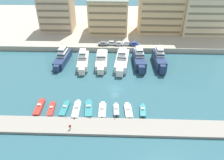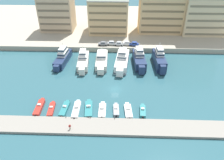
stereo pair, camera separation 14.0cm
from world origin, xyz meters
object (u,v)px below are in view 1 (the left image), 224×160
Objects in this scene: yacht_navy_center at (139,59)px; car_blue_center at (134,44)px; motorboat_white_center_right at (102,110)px; car_silver_left at (111,43)px; motorboat_teal_far_right at (143,111)px; yacht_navy_center_right at (159,59)px; pedestrian_near_edge at (70,126)px; motorboat_teal_center at (89,109)px; car_silver_mid_left at (119,43)px; yacht_navy_far_left at (63,58)px; motorboat_white_center_left at (77,110)px; motorboat_white_right at (128,111)px; yacht_white_center_left at (122,60)px; motorboat_teal_mid_left at (65,109)px; car_grey_far_left at (103,43)px; yacht_ivory_left at (83,60)px; car_white_center_left at (127,43)px; motorboat_red_far_left at (39,107)px; yacht_ivory_mid_left at (102,60)px; motorboat_red_left at (51,109)px; motorboat_grey_mid_right at (116,110)px.

car_blue_center is at bearing 95.96° from yacht_navy_center.
car_silver_left is at bearing 88.64° from motorboat_white_center_right.
motorboat_teal_far_right is 43.98m from car_silver_left.
pedestrian_near_edge is (-28.39, -36.72, -0.98)m from yacht_navy_center_right.
car_silver_mid_left is (8.47, 41.71, 2.70)m from motorboat_teal_center.
yacht_navy_far_left is at bearing -157.24° from car_blue_center.
car_silver_left is at bearing 177.15° from car_blue_center.
yacht_navy_center is 35.39m from motorboat_white_center_left.
motorboat_white_right is (25.84, -29.65, -1.72)m from yacht_navy_far_left.
motorboat_teal_mid_left is (-17.05, -28.16, -1.69)m from yacht_white_center_left.
yacht_white_center_left is 4.68× the size of car_grey_far_left.
yacht_ivory_left is 20.11m from car_silver_mid_left.
motorboat_white_right is at bearing -99.90° from yacht_navy_center.
motorboat_teal_far_right is (-0.79, -28.78, -2.00)m from yacht_navy_center.
motorboat_white_center_right is 1.70× the size of car_white_center_left.
car_silver_left is 0.98× the size of car_white_center_left.
motorboat_red_far_left is 7.67m from motorboat_teal_mid_left.
yacht_white_center_left is 37.34m from motorboat_red_far_left.
car_silver_mid_left reaches higher than motorboat_white_center_left.
yacht_ivory_mid_left is 4.23× the size of car_grey_far_left.
motorboat_white_center_right is at bearing -70.81° from yacht_ivory_left.
motorboat_teal_far_right is at bearing -63.74° from yacht_ivory_mid_left.
car_silver_mid_left is (19.52, 42.18, 2.80)m from motorboat_red_left.
yacht_navy_center_right is 2.30× the size of motorboat_white_right.
car_white_center_left is at bearing -0.24° from car_silver_left.
motorboat_teal_mid_left is (-23.82, -28.56, -2.01)m from yacht_navy_center.
motorboat_red_left is at bearing -141.18° from yacht_navy_center_right.
motorboat_red_left is 1.66× the size of car_blue_center.
car_silver_mid_left is at bearing 121.71° from yacht_navy_center.
motorboat_white_right is at bearing -48.93° from yacht_navy_far_left.
yacht_navy_center is 29.28m from motorboat_white_right.
motorboat_white_right reaches higher than motorboat_grey_mid_right.
motorboat_teal_far_right is at bearing 0.19° from motorboat_red_left.
car_white_center_left is (6.92, -0.03, 0.00)m from car_silver_left.
motorboat_teal_mid_left is 1.25× the size of motorboat_teal_far_right.
yacht_white_center_left is at bearing -111.51° from car_blue_center.
motorboat_grey_mid_right is 0.83× the size of motorboat_white_right.
motorboat_red_far_left is at bearing 178.34° from motorboat_teal_mid_left.
yacht_ivory_mid_left is 22.82m from yacht_navy_center_right.
yacht_navy_far_left reaches higher than motorboat_grey_mid_right.
yacht_ivory_mid_left is at bearing 81.37° from pedestrian_near_edge.
yacht_ivory_mid_left is 8.17m from yacht_white_center_left.
motorboat_teal_center is at bearing 2.44° from motorboat_red_left.
car_white_center_left and car_blue_center have the same top height.
yacht_navy_center_right is at bearing 1.62° from yacht_ivory_left.
yacht_navy_center is 3.95× the size of car_silver_mid_left.
yacht_white_center_left reaches higher than motorboat_red_left.
yacht_white_center_left is 13.84m from car_silver_mid_left.
pedestrian_near_edge is (-11.95, -8.42, 1.26)m from motorboat_grey_mid_right.
yacht_navy_center is at bearing 60.95° from pedestrian_near_edge.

